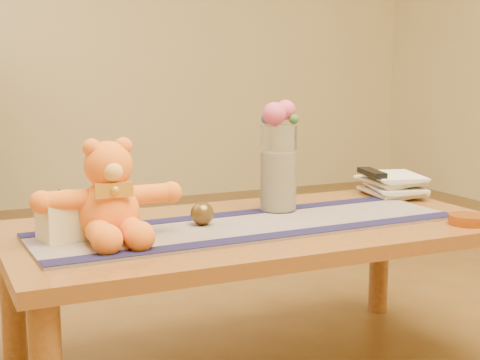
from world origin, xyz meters
name	(u,v)px	position (x,y,z in m)	size (l,w,h in m)	color
coffee_table_top	(256,231)	(0.00, 0.00, 0.43)	(1.40, 0.70, 0.04)	brown
table_leg_bl	(13,307)	(-0.64, 0.29, 0.21)	(0.07, 0.07, 0.41)	brown
table_leg_br	(379,257)	(0.64, 0.29, 0.21)	(0.07, 0.07, 0.41)	brown
persian_runner	(250,226)	(-0.03, -0.03, 0.45)	(1.20, 0.35, 0.01)	#1B1A4A
runner_border_near	(276,235)	(-0.03, -0.17, 0.46)	(1.20, 0.06, 0.00)	#141237
runner_border_far	(228,214)	(-0.04, 0.12, 0.46)	(1.20, 0.06, 0.00)	#141237
teddy_bear	(108,192)	(-0.43, -0.02, 0.58)	(0.36, 0.30, 0.24)	orange
pillar_candle	(60,217)	(-0.54, 0.01, 0.52)	(0.10, 0.10, 0.12)	beige
candle_wick	(59,192)	(-0.54, 0.01, 0.58)	(0.00, 0.00, 0.01)	black
glass_vase	(278,168)	(0.13, 0.11, 0.59)	(0.11, 0.11, 0.26)	silver
potpourri_fill	(278,181)	(0.13, 0.11, 0.55)	(0.09, 0.09, 0.18)	beige
rose_left	(274,114)	(0.11, 0.10, 0.75)	(0.07, 0.07, 0.07)	#D44A72
rose_right	(285,110)	(0.15, 0.11, 0.76)	(0.06, 0.06, 0.06)	#D44A72
blue_flower_back	(276,115)	(0.14, 0.14, 0.75)	(0.04, 0.04, 0.04)	#465299
blue_flower_side	(267,118)	(0.10, 0.13, 0.74)	(0.04, 0.04, 0.04)	#465299
leaf_sprig	(294,119)	(0.17, 0.09, 0.74)	(0.03, 0.03, 0.03)	#33662D
bronze_ball	(202,214)	(-0.16, 0.02, 0.49)	(0.06, 0.06, 0.06)	#523B1B
book_bottom	(370,194)	(0.53, 0.21, 0.46)	(0.17, 0.22, 0.02)	beige
book_lower	(372,189)	(0.54, 0.20, 0.48)	(0.16, 0.22, 0.02)	beige
book_upper	(368,183)	(0.53, 0.21, 0.50)	(0.17, 0.22, 0.02)	beige
book_top	(372,177)	(0.54, 0.21, 0.52)	(0.16, 0.22, 0.02)	beige
tv_remote	(372,173)	(0.53, 0.20, 0.54)	(0.04, 0.16, 0.02)	black
amber_dish	(468,220)	(0.54, -0.26, 0.46)	(0.11, 0.11, 0.03)	#BF5914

